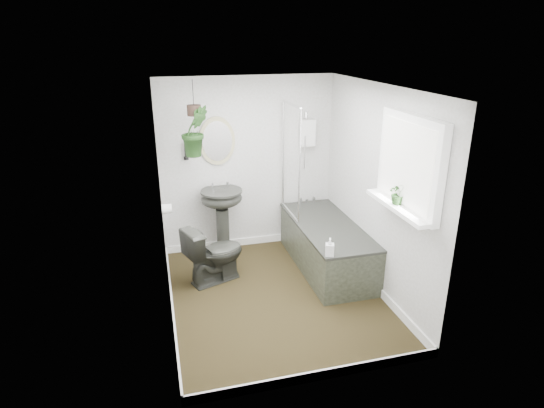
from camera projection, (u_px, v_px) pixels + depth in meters
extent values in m
cube|color=#2A2712|center=(275.00, 296.00, 5.14)|extent=(2.30, 2.80, 0.02)
cube|color=white|center=(276.00, 86.00, 4.33)|extent=(2.30, 2.80, 0.02)
cube|color=silver|center=(248.00, 165.00, 6.01)|extent=(2.30, 0.02, 2.30)
cube|color=silver|center=(325.00, 261.00, 3.45)|extent=(2.30, 0.02, 2.30)
cube|color=silver|center=(162.00, 210.00, 4.45)|extent=(0.02, 2.80, 2.30)
cube|color=silver|center=(377.00, 191.00, 5.01)|extent=(0.02, 2.80, 2.30)
cube|color=white|center=(275.00, 292.00, 5.12)|extent=(2.30, 2.80, 0.10)
cube|color=white|center=(307.00, 133.00, 6.00)|extent=(0.20, 0.10, 0.35)
ellipsoid|color=tan|center=(217.00, 141.00, 5.75)|extent=(0.46, 0.03, 0.62)
cylinder|color=black|center=(186.00, 151.00, 5.68)|extent=(0.04, 0.04, 0.22)
cylinder|color=white|center=(167.00, 209.00, 5.19)|extent=(0.11, 0.11, 0.11)
cube|color=white|center=(410.00, 164.00, 4.19)|extent=(0.08, 1.00, 0.90)
cube|color=white|center=(399.00, 207.00, 4.31)|extent=(0.18, 1.00, 0.04)
cube|color=white|center=(405.00, 164.00, 4.17)|extent=(0.01, 0.86, 0.76)
imported|color=#262823|center=(215.00, 253.00, 5.34)|extent=(0.79, 0.61, 0.71)
imported|color=black|center=(399.00, 193.00, 4.30)|extent=(0.22, 0.21, 0.21)
imported|color=black|center=(195.00, 131.00, 5.24)|extent=(0.38, 0.33, 0.59)
imported|color=#352628|center=(330.00, 247.00, 4.76)|extent=(0.12, 0.12, 0.20)
cylinder|color=black|center=(194.00, 110.00, 5.16)|extent=(0.16, 0.16, 0.12)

